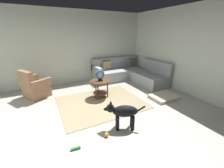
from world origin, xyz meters
name	(u,v)px	position (x,y,z in m)	size (l,w,h in m)	color
ground_plane	(107,117)	(0.00, 0.00, -0.05)	(6.00, 6.00, 0.10)	#B7B2A8
wall_back	(74,48)	(0.00, 2.94, 1.35)	(6.00, 0.12, 2.70)	silver
wall_right	(195,52)	(2.94, 0.00, 1.35)	(0.12, 6.00, 2.70)	silver
area_rug	(101,102)	(0.15, 0.70, 0.01)	(2.30, 1.90, 0.01)	tan
sectional_couch	(129,74)	(1.99, 2.02, 0.29)	(2.20, 2.25, 0.88)	#9EA3A8
armchair	(35,87)	(-1.50, 1.96, 0.32)	(0.92, 0.99, 0.88)	#936B4C
side_table	(100,85)	(0.28, 1.05, 0.42)	(0.60, 0.60, 0.54)	brown
torus_sculpture	(100,75)	(0.28, 1.05, 0.71)	(0.28, 0.08, 0.33)	black
dog_bed_mat	(164,97)	(1.98, 0.08, 0.04)	(0.80, 0.60, 0.09)	beige
dog	(123,112)	(0.10, -0.57, 0.38)	(0.79, 0.43, 0.63)	black
dog_toy_ball	(107,135)	(-0.32, -0.66, 0.04)	(0.09, 0.09, 0.09)	orange
dog_toy_rope	(76,148)	(-0.93, -0.71, 0.03)	(0.05, 0.05, 0.17)	green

